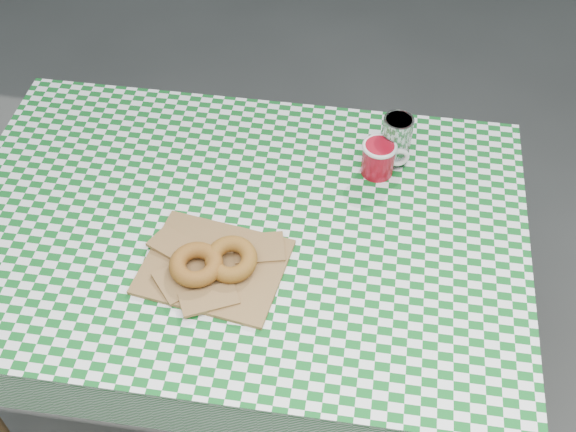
# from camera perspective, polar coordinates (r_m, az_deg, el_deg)

# --- Properties ---
(ground) EXTENTS (60.00, 60.00, 0.00)m
(ground) POSITION_cam_1_polar(r_m,az_deg,el_deg) (2.22, -1.31, -11.93)
(ground) COLOR #494945
(ground) RESTS_ON ground
(table) EXTENTS (1.27, 0.88, 0.75)m
(table) POSITION_cam_1_polar(r_m,az_deg,el_deg) (1.86, -3.44, -8.29)
(table) COLOR brown
(table) RESTS_ON ground
(tablecloth) EXTENTS (1.30, 0.90, 0.01)m
(tablecloth) POSITION_cam_1_polar(r_m,az_deg,el_deg) (1.56, -4.07, -0.73)
(tablecloth) COLOR #0E5D1D
(tablecloth) RESTS_ON table
(paper_bag) EXTENTS (0.31, 0.26, 0.02)m
(paper_bag) POSITION_cam_1_polar(r_m,az_deg,el_deg) (1.48, -5.96, -3.98)
(paper_bag) COLOR olive
(paper_bag) RESTS_ON tablecloth
(bagel_front) EXTENTS (0.15, 0.15, 0.03)m
(bagel_front) POSITION_cam_1_polar(r_m,az_deg,el_deg) (1.46, -7.36, -3.88)
(bagel_front) COLOR brown
(bagel_front) RESTS_ON paper_bag
(bagel_back) EXTENTS (0.11, 0.11, 0.03)m
(bagel_back) POSITION_cam_1_polar(r_m,az_deg,el_deg) (1.46, -4.57, -3.46)
(bagel_back) COLOR brown
(bagel_back) RESTS_ON paper_bag
(coffee_mug) EXTENTS (0.18, 0.18, 0.08)m
(coffee_mug) POSITION_cam_1_polar(r_m,az_deg,el_deg) (1.65, 7.23, 4.57)
(coffee_mug) COLOR #9F0A1A
(coffee_mug) RESTS_ON tablecloth
(drinking_glass) EXTENTS (0.09, 0.09, 0.13)m
(drinking_glass) POSITION_cam_1_polar(r_m,az_deg,el_deg) (1.67, 8.63, 6.04)
(drinking_glass) COLOR silver
(drinking_glass) RESTS_ON tablecloth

